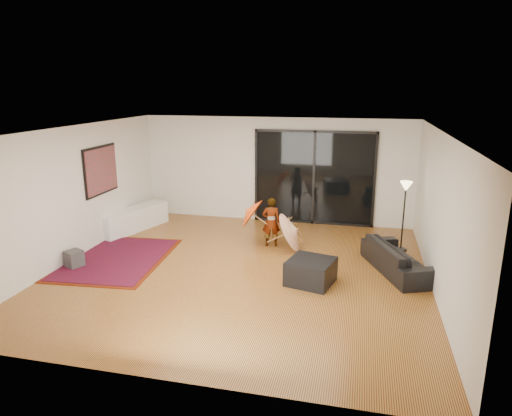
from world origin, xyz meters
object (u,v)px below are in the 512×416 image
(ottoman, at_px, (311,271))
(sofa, at_px, (398,258))
(child, at_px, (271,222))
(media_console, at_px, (134,219))

(ottoman, bearing_deg, sofa, 29.94)
(ottoman, relative_size, child, 0.70)
(media_console, height_order, ottoman, media_console)
(sofa, distance_m, child, 2.82)
(sofa, xyz_separation_m, child, (-2.66, 0.87, 0.28))
(sofa, height_order, child, child)
(media_console, relative_size, sofa, 1.03)
(sofa, relative_size, ottoman, 2.46)
(media_console, bearing_deg, child, 12.13)
(media_console, bearing_deg, ottoman, -6.86)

